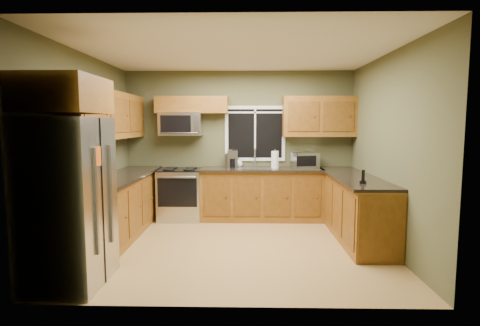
{
  "coord_description": "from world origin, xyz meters",
  "views": [
    {
      "loc": [
        0.17,
        -5.18,
        1.73
      ],
      "look_at": [
        0.05,
        0.35,
        1.15
      ],
      "focal_mm": 28.0,
      "sensor_mm": 36.0,
      "label": 1
    }
  ],
  "objects_px": {
    "range": "(181,194)",
    "kettle": "(229,159)",
    "refrigerator": "(69,202)",
    "cordless_phone": "(363,179)",
    "paper_towel_roll": "(275,160)",
    "microwave": "(181,124)",
    "soap_bottle_c": "(239,162)",
    "coffee_maker": "(233,159)",
    "toaster_oven": "(305,160)",
    "soap_bottle_a": "(231,158)"
  },
  "relations": [
    {
      "from": "microwave",
      "to": "soap_bottle_c",
      "type": "relative_size",
      "value": 4.59
    },
    {
      "from": "toaster_oven",
      "to": "soap_bottle_c",
      "type": "relative_size",
      "value": 3.08
    },
    {
      "from": "refrigerator",
      "to": "toaster_oven",
      "type": "bearing_deg",
      "value": 44.33
    },
    {
      "from": "soap_bottle_c",
      "to": "cordless_phone",
      "type": "relative_size",
      "value": 0.9
    },
    {
      "from": "soap_bottle_c",
      "to": "toaster_oven",
      "type": "bearing_deg",
      "value": -5.93
    },
    {
      "from": "paper_towel_roll",
      "to": "cordless_phone",
      "type": "height_order",
      "value": "paper_towel_roll"
    },
    {
      "from": "coffee_maker",
      "to": "microwave",
      "type": "bearing_deg",
      "value": -177.99
    },
    {
      "from": "microwave",
      "to": "refrigerator",
      "type": "bearing_deg",
      "value": -103.34
    },
    {
      "from": "range",
      "to": "toaster_oven",
      "type": "height_order",
      "value": "toaster_oven"
    },
    {
      "from": "paper_towel_roll",
      "to": "kettle",
      "type": "bearing_deg",
      "value": 166.78
    },
    {
      "from": "microwave",
      "to": "range",
      "type": "bearing_deg",
      "value": -89.98
    },
    {
      "from": "microwave",
      "to": "cordless_phone",
      "type": "relative_size",
      "value": 4.15
    },
    {
      "from": "coffee_maker",
      "to": "kettle",
      "type": "bearing_deg",
      "value": 170.02
    },
    {
      "from": "kettle",
      "to": "cordless_phone",
      "type": "height_order",
      "value": "kettle"
    },
    {
      "from": "kettle",
      "to": "refrigerator",
      "type": "bearing_deg",
      "value": -117.9
    },
    {
      "from": "microwave",
      "to": "coffee_maker",
      "type": "relative_size",
      "value": 2.49
    },
    {
      "from": "toaster_oven",
      "to": "coffee_maker",
      "type": "bearing_deg",
      "value": 177.23
    },
    {
      "from": "range",
      "to": "soap_bottle_c",
      "type": "xyz_separation_m",
      "value": [
        1.05,
        0.23,
        0.55
      ]
    },
    {
      "from": "range",
      "to": "coffee_maker",
      "type": "xyz_separation_m",
      "value": [
        0.94,
        0.17,
        0.61
      ]
    },
    {
      "from": "range",
      "to": "coffee_maker",
      "type": "relative_size",
      "value": 3.08
    },
    {
      "from": "microwave",
      "to": "soap_bottle_c",
      "type": "height_order",
      "value": "microwave"
    },
    {
      "from": "toaster_oven",
      "to": "kettle",
      "type": "xyz_separation_m",
      "value": [
        -1.38,
        0.08,
        0.0
      ]
    },
    {
      "from": "toaster_oven",
      "to": "coffee_maker",
      "type": "xyz_separation_m",
      "value": [
        -1.32,
        0.06,
        0.01
      ]
    },
    {
      "from": "coffee_maker",
      "to": "kettle",
      "type": "xyz_separation_m",
      "value": [
        -0.06,
        0.01,
        -0.0
      ]
    },
    {
      "from": "microwave",
      "to": "soap_bottle_a",
      "type": "height_order",
      "value": "microwave"
    },
    {
      "from": "coffee_maker",
      "to": "paper_towel_roll",
      "type": "distance_m",
      "value": 0.78
    },
    {
      "from": "refrigerator",
      "to": "coffee_maker",
      "type": "height_order",
      "value": "refrigerator"
    },
    {
      "from": "refrigerator",
      "to": "soap_bottle_c",
      "type": "height_order",
      "value": "refrigerator"
    },
    {
      "from": "range",
      "to": "kettle",
      "type": "distance_m",
      "value": 1.08
    },
    {
      "from": "soap_bottle_a",
      "to": "soap_bottle_c",
      "type": "height_order",
      "value": "soap_bottle_a"
    },
    {
      "from": "paper_towel_roll",
      "to": "soap_bottle_a",
      "type": "xyz_separation_m",
      "value": [
        -0.8,
        0.24,
        0.0
      ]
    },
    {
      "from": "range",
      "to": "soap_bottle_a",
      "type": "xyz_separation_m",
      "value": [
        0.9,
        0.23,
        0.63
      ]
    },
    {
      "from": "coffee_maker",
      "to": "soap_bottle_a",
      "type": "bearing_deg",
      "value": 121.49
    },
    {
      "from": "microwave",
      "to": "toaster_oven",
      "type": "height_order",
      "value": "microwave"
    },
    {
      "from": "refrigerator",
      "to": "soap_bottle_c",
      "type": "distance_m",
      "value": 3.47
    },
    {
      "from": "range",
      "to": "paper_towel_roll",
      "type": "xyz_separation_m",
      "value": [
        1.7,
        -0.01,
        0.63
      ]
    },
    {
      "from": "microwave",
      "to": "toaster_oven",
      "type": "distance_m",
      "value": 2.35
    },
    {
      "from": "paper_towel_roll",
      "to": "cordless_phone",
      "type": "bearing_deg",
      "value": -57.92
    },
    {
      "from": "refrigerator",
      "to": "kettle",
      "type": "bearing_deg",
      "value": 62.1
    },
    {
      "from": "kettle",
      "to": "range",
      "type": "bearing_deg",
      "value": -168.32
    },
    {
      "from": "microwave",
      "to": "kettle",
      "type": "xyz_separation_m",
      "value": [
        0.87,
        0.04,
        -0.65
      ]
    },
    {
      "from": "refrigerator",
      "to": "paper_towel_roll",
      "type": "xyz_separation_m",
      "value": [
        2.39,
        2.76,
        0.19
      ]
    },
    {
      "from": "range",
      "to": "soap_bottle_a",
      "type": "relative_size",
      "value": 2.98
    },
    {
      "from": "toaster_oven",
      "to": "refrigerator",
      "type": "bearing_deg",
      "value": -135.67
    },
    {
      "from": "refrigerator",
      "to": "cordless_phone",
      "type": "relative_size",
      "value": 9.82
    },
    {
      "from": "microwave",
      "to": "coffee_maker",
      "type": "distance_m",
      "value": 1.14
    },
    {
      "from": "soap_bottle_a",
      "to": "cordless_phone",
      "type": "bearing_deg",
      "value": -46.08
    },
    {
      "from": "refrigerator",
      "to": "microwave",
      "type": "distance_m",
      "value": 3.1
    },
    {
      "from": "microwave",
      "to": "paper_towel_roll",
      "type": "bearing_deg",
      "value": -5.05
    },
    {
      "from": "soap_bottle_a",
      "to": "soap_bottle_c",
      "type": "distance_m",
      "value": 0.17
    }
  ]
}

